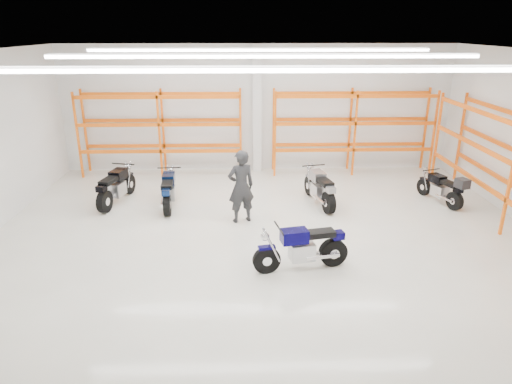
{
  "coord_description": "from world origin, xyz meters",
  "views": [
    {
      "loc": [
        -0.53,
        -10.48,
        5.04
      ],
      "look_at": [
        -0.2,
        0.5,
        1.05
      ],
      "focal_mm": 32.0,
      "sensor_mm": 36.0,
      "label": 1
    }
  ],
  "objects_px": {
    "motorcycle_back_d": "(443,189)",
    "standing_man": "(241,187)",
    "motorcycle_back_a": "(115,188)",
    "motorcycle_back_c": "(320,189)",
    "structural_column": "(257,110)",
    "motorcycle_back_b": "(169,191)",
    "motorcycle_main": "(305,248)"
  },
  "relations": [
    {
      "from": "motorcycle_back_d",
      "to": "standing_man",
      "type": "bearing_deg",
      "value": -169.63
    },
    {
      "from": "motorcycle_back_a",
      "to": "motorcycle_back_c",
      "type": "xyz_separation_m",
      "value": [
        6.11,
        -0.28,
        -0.01
      ]
    },
    {
      "from": "structural_column",
      "to": "standing_man",
      "type": "bearing_deg",
      "value": -96.98
    },
    {
      "from": "motorcycle_back_c",
      "to": "motorcycle_back_d",
      "type": "xyz_separation_m",
      "value": [
        3.7,
        -0.04,
        -0.02
      ]
    },
    {
      "from": "motorcycle_back_b",
      "to": "motorcycle_back_d",
      "type": "distance_m",
      "value": 8.18
    },
    {
      "from": "structural_column",
      "to": "motorcycle_back_c",
      "type": "bearing_deg",
      "value": -64.1
    },
    {
      "from": "motorcycle_back_c",
      "to": "motorcycle_back_d",
      "type": "height_order",
      "value": "motorcycle_back_c"
    },
    {
      "from": "motorcycle_back_b",
      "to": "motorcycle_back_d",
      "type": "relative_size",
      "value": 1.12
    },
    {
      "from": "standing_man",
      "to": "motorcycle_main",
      "type": "bearing_deg",
      "value": 98.17
    },
    {
      "from": "motorcycle_back_b",
      "to": "structural_column",
      "type": "relative_size",
      "value": 0.47
    },
    {
      "from": "motorcycle_back_c",
      "to": "motorcycle_back_d",
      "type": "distance_m",
      "value": 3.7
    },
    {
      "from": "motorcycle_main",
      "to": "motorcycle_back_a",
      "type": "distance_m",
      "value": 6.58
    },
    {
      "from": "motorcycle_back_a",
      "to": "structural_column",
      "type": "relative_size",
      "value": 0.49
    },
    {
      "from": "motorcycle_back_c",
      "to": "motorcycle_main",
      "type": "bearing_deg",
      "value": -103.96
    },
    {
      "from": "motorcycle_back_a",
      "to": "motorcycle_back_d",
      "type": "xyz_separation_m",
      "value": [
        9.81,
        -0.32,
        -0.03
      ]
    },
    {
      "from": "motorcycle_main",
      "to": "motorcycle_back_a",
      "type": "relative_size",
      "value": 0.97
    },
    {
      "from": "motorcycle_back_d",
      "to": "standing_man",
      "type": "height_order",
      "value": "standing_man"
    },
    {
      "from": "structural_column",
      "to": "motorcycle_main",
      "type": "bearing_deg",
      "value": -83.76
    },
    {
      "from": "motorcycle_main",
      "to": "structural_column",
      "type": "bearing_deg",
      "value": 96.24
    },
    {
      "from": "motorcycle_back_b",
      "to": "motorcycle_back_c",
      "type": "relative_size",
      "value": 0.98
    },
    {
      "from": "motorcycle_main",
      "to": "standing_man",
      "type": "height_order",
      "value": "standing_man"
    },
    {
      "from": "motorcycle_back_c",
      "to": "standing_man",
      "type": "xyz_separation_m",
      "value": [
        -2.34,
        -1.15,
        0.5
      ]
    },
    {
      "from": "standing_man",
      "to": "structural_column",
      "type": "height_order",
      "value": "structural_column"
    },
    {
      "from": "motorcycle_back_a",
      "to": "structural_column",
      "type": "height_order",
      "value": "structural_column"
    },
    {
      "from": "motorcycle_back_b",
      "to": "motorcycle_back_c",
      "type": "distance_m",
      "value": 4.48
    },
    {
      "from": "motorcycle_back_c",
      "to": "structural_column",
      "type": "distance_m",
      "value": 4.39
    },
    {
      "from": "motorcycle_back_d",
      "to": "standing_man",
      "type": "xyz_separation_m",
      "value": [
        -6.04,
        -1.11,
        0.53
      ]
    },
    {
      "from": "motorcycle_back_c",
      "to": "standing_man",
      "type": "bearing_deg",
      "value": -153.93
    },
    {
      "from": "motorcycle_back_d",
      "to": "structural_column",
      "type": "bearing_deg",
      "value": 146.15
    },
    {
      "from": "motorcycle_back_a",
      "to": "motorcycle_back_d",
      "type": "bearing_deg",
      "value": -1.87
    },
    {
      "from": "motorcycle_back_d",
      "to": "structural_column",
      "type": "relative_size",
      "value": 0.42
    },
    {
      "from": "motorcycle_back_c",
      "to": "standing_man",
      "type": "distance_m",
      "value": 2.65
    }
  ]
}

